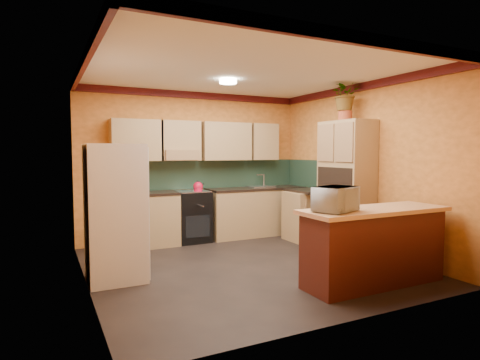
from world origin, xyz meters
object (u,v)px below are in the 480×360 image
fridge (115,213)px  microwave (336,199)px  base_cabinets_back (224,215)px  breakfast_bar (374,248)px  pantry (346,186)px  stove (192,216)px

fridge → microwave: bearing=-35.4°
base_cabinets_back → fridge: (-2.21, -1.65, 0.41)m
fridge → breakfast_bar: size_ratio=0.94×
pantry → microwave: 2.04m
base_cabinets_back → fridge: bearing=-143.3°
fridge → pantry: 3.61m
breakfast_bar → pantry: bearing=60.4°
pantry → breakfast_bar: 1.79m
base_cabinets_back → microwave: 3.25m
stove → pantry: size_ratio=0.43×
fridge → breakfast_bar: bearing=-29.1°
microwave → base_cabinets_back: bearing=67.2°
stove → microwave: (0.59, -3.19, 0.62)m
base_cabinets_back → microwave: bearing=-90.7°
fridge → breakfast_bar: fridge is taller
base_cabinets_back → pantry: (1.39, -1.73, 0.61)m
breakfast_bar → stove: bearing=110.3°
base_cabinets_back → fridge: fridge is taller
breakfast_bar → base_cabinets_back: bearing=99.9°
fridge → stove: bearing=46.1°
pantry → breakfast_bar: size_ratio=1.17×
pantry → microwave: bearing=-134.3°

